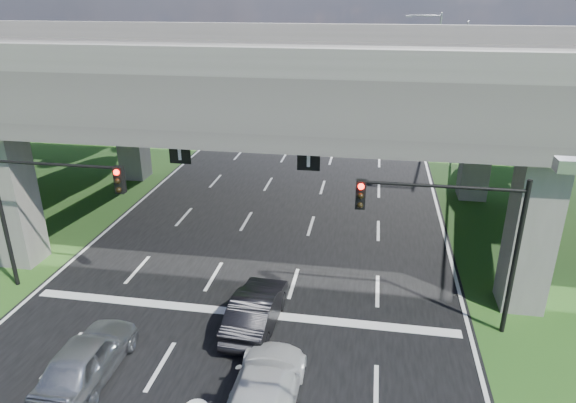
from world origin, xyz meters
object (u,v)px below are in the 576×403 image
(signal_left, at_px, (46,198))
(car_silver, at_px, (87,358))
(car_white, at_px, (264,390))
(signal_right, at_px, (455,226))
(streetlight_far, at_px, (454,85))
(car_dark, at_px, (256,309))
(streetlight_beyond, at_px, (433,58))

(signal_left, height_order, car_silver, signal_left)
(signal_left, xyz_separation_m, car_white, (9.90, -5.25, -3.43))
(signal_right, distance_m, car_silver, 13.10)
(streetlight_far, height_order, car_dark, streetlight_far)
(signal_right, xyz_separation_m, streetlight_beyond, (2.27, 36.06, 1.66))
(car_silver, height_order, car_white, car_silver)
(streetlight_far, relative_size, car_white, 2.01)
(signal_right, height_order, car_silver, signal_right)
(streetlight_beyond, xyz_separation_m, car_dark, (-9.20, -37.25, -5.08))
(signal_right, distance_m, car_dark, 7.82)
(car_white, bearing_deg, car_dark, -73.22)
(car_silver, xyz_separation_m, car_white, (5.94, -0.41, -0.04))
(signal_left, relative_size, car_dark, 1.35)
(streetlight_beyond, bearing_deg, signal_right, -93.61)
(car_silver, relative_size, car_dark, 1.00)
(streetlight_beyond, distance_m, car_silver, 43.50)
(signal_left, relative_size, car_silver, 1.34)
(streetlight_beyond, distance_m, car_dark, 38.70)
(car_silver, xyz_separation_m, car_dark, (4.76, 3.65, -0.03))
(signal_left, bearing_deg, streetlight_beyond, 63.57)
(streetlight_beyond, bearing_deg, car_white, -100.99)
(car_white, bearing_deg, car_silver, -3.39)
(signal_left, bearing_deg, streetlight_far, 48.22)
(streetlight_far, height_order, streetlight_beyond, same)
(signal_left, distance_m, streetlight_beyond, 40.30)
(streetlight_beyond, relative_size, car_white, 2.01)
(signal_right, bearing_deg, streetlight_beyond, 86.39)
(signal_right, relative_size, streetlight_beyond, 0.60)
(streetlight_beyond, height_order, car_dark, streetlight_beyond)
(car_white, bearing_deg, streetlight_far, -107.00)
(signal_left, bearing_deg, signal_right, 0.00)
(signal_right, distance_m, streetlight_far, 20.25)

